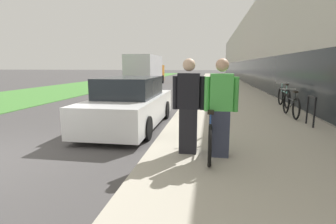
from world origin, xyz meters
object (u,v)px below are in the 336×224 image
object	(u,v)px
bike_rack_hoop	(311,108)
cruiser_bike_nearest	(291,105)
person_rider	(221,108)
tandem_bicycle	(210,132)
person_bystander	(188,106)
cruiser_bike_middle	(284,97)
parked_sedan_curbside	(130,104)
moving_truck	(146,70)

from	to	relation	value
bike_rack_hoop	cruiser_bike_nearest	bearing A→B (deg)	95.86
person_rider	cruiser_bike_nearest	size ratio (longest dim) A/B	0.98
tandem_bicycle	person_bystander	distance (m)	0.70
tandem_bicycle	cruiser_bike_nearest	distance (m)	4.90
person_rider	person_bystander	world-z (taller)	person_bystander
bike_rack_hoop	cruiser_bike_nearest	xyz separation A→B (m)	(-0.14, 1.39, -0.13)
person_bystander	tandem_bicycle	bearing A→B (deg)	24.03
cruiser_bike_nearest	tandem_bicycle	bearing A→B (deg)	-122.98
person_bystander	cruiser_bike_middle	distance (m)	7.37
bike_rack_hoop	parked_sedan_curbside	distance (m)	5.19
tandem_bicycle	moving_truck	bearing A→B (deg)	107.59
tandem_bicycle	cruiser_bike_nearest	xyz separation A→B (m)	(2.67, 4.11, -0.01)
bike_rack_hoop	cruiser_bike_middle	xyz separation A→B (m)	(0.19, 3.60, -0.11)
cruiser_bike_middle	parked_sedan_curbside	world-z (taller)	parked_sedan_curbside
cruiser_bike_middle	bike_rack_hoop	bearing A→B (deg)	-93.10
tandem_bicycle	person_rider	world-z (taller)	person_rider
person_rider	person_bystander	xyz separation A→B (m)	(-0.60, 0.11, 0.00)
person_rider	bike_rack_hoop	bearing A→B (deg)	48.97
person_rider	person_bystander	size ratio (longest dim) A/B	1.00
tandem_bicycle	person_rider	xyz separation A→B (m)	(0.18, -0.30, 0.53)
tandem_bicycle	cruiser_bike_middle	size ratio (longest dim) A/B	1.38
person_rider	parked_sedan_curbside	xyz separation A→B (m)	(-2.55, 2.61, -0.36)
tandem_bicycle	person_bystander	bearing A→B (deg)	-155.97
person_rider	moving_truck	xyz separation A→B (m)	(-6.34, 19.71, 0.37)
tandem_bicycle	moving_truck	size ratio (longest dim) A/B	0.33
cruiser_bike_nearest	moving_truck	xyz separation A→B (m)	(-8.82, 15.31, 0.90)
cruiser_bike_nearest	moving_truck	bearing A→B (deg)	119.96
person_bystander	cruiser_bike_middle	bearing A→B (deg)	62.23
moving_truck	parked_sedan_curbside	bearing A→B (deg)	-77.51
person_rider	bike_rack_hoop	world-z (taller)	person_rider
bike_rack_hoop	cruiser_bike_middle	world-z (taller)	cruiser_bike_middle
person_rider	cruiser_bike_nearest	distance (m)	5.09
person_bystander	bike_rack_hoop	xyz separation A→B (m)	(3.23, 2.91, -0.40)
person_rider	moving_truck	world-z (taller)	moving_truck
person_bystander	moving_truck	bearing A→B (deg)	106.30
cruiser_bike_middle	moving_truck	bearing A→B (deg)	124.96
cruiser_bike_middle	parked_sedan_curbside	size ratio (longest dim) A/B	0.38
person_bystander	moving_truck	world-z (taller)	moving_truck
person_rider	cruiser_bike_nearest	xyz separation A→B (m)	(2.48, 4.41, -0.53)
bike_rack_hoop	tandem_bicycle	bearing A→B (deg)	-135.91
parked_sedan_curbside	cruiser_bike_middle	bearing A→B (deg)	36.73
bike_rack_hoop	cruiser_bike_middle	distance (m)	3.60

